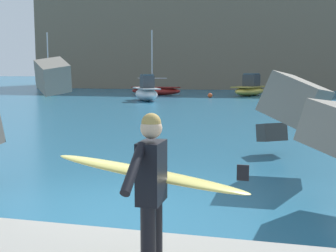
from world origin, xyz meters
name	(u,v)px	position (x,y,z in m)	size (l,w,h in m)	color
ground_plane	(121,204)	(0.00, 0.00, 0.00)	(400.00, 400.00, 0.00)	#235B7A
breakwater_jetty	(208,128)	(1.36, 1.62, 1.23)	(31.09, 8.23, 2.80)	#3D3A38
surfer_with_board	(151,185)	(1.51, -3.21, 1.28)	(2.09, 1.15, 1.78)	black
boat_near_left	(156,90)	(-9.25, 35.98, 0.49)	(5.50, 2.14, 6.63)	maroon
boat_near_right	(146,92)	(-7.66, 27.29, 0.73)	(3.62, 4.75, 2.20)	white
boat_mid_left	(250,89)	(0.29, 37.07, 0.70)	(3.81, 5.54, 2.24)	#EAC64C
boat_mid_centre	(49,89)	(-20.97, 35.08, 0.57)	(3.58, 4.32, 6.52)	#EAC64C
mooring_buoy_inner	(210,95)	(-3.09, 32.63, 0.22)	(0.44, 0.44, 0.44)	#E54C1E
headland_bluff	(289,33)	(4.89, 70.64, 9.01)	(74.95, 39.99, 17.98)	#756651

